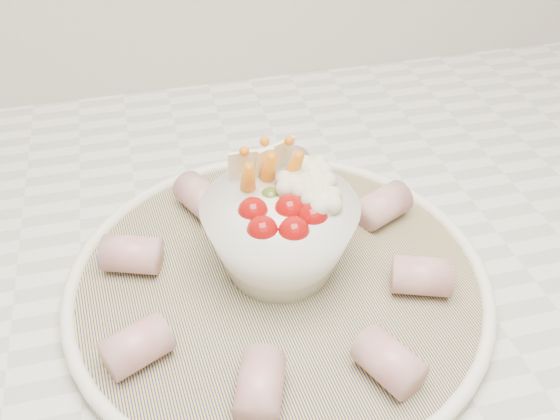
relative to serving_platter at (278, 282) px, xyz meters
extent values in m
cube|color=silver|center=(0.06, 0.09, -0.03)|extent=(2.04, 0.62, 0.04)
cylinder|color=navy|center=(0.00, 0.00, 0.00)|extent=(0.40, 0.40, 0.01)
torus|color=white|center=(0.00, 0.00, 0.00)|extent=(0.37, 0.37, 0.01)
sphere|color=#990B09|center=(-0.02, -0.01, 0.07)|extent=(0.03, 0.03, 0.03)
sphere|color=#990B09|center=(0.01, -0.02, 0.07)|extent=(0.03, 0.03, 0.03)
sphere|color=#990B09|center=(0.03, 0.00, 0.07)|extent=(0.03, 0.03, 0.03)
sphere|color=#990B09|center=(-0.02, 0.01, 0.07)|extent=(0.03, 0.03, 0.03)
sphere|color=#990B09|center=(0.01, 0.01, 0.07)|extent=(0.03, 0.03, 0.03)
sphere|color=#4C6622|center=(0.00, 0.03, 0.07)|extent=(0.02, 0.02, 0.02)
cone|color=orange|center=(-0.02, 0.04, 0.08)|extent=(0.02, 0.04, 0.06)
cone|color=orange|center=(0.00, 0.05, 0.08)|extent=(0.02, 0.04, 0.06)
cone|color=orange|center=(0.02, 0.05, 0.08)|extent=(0.03, 0.04, 0.06)
sphere|color=silver|center=(0.04, 0.03, 0.07)|extent=(0.03, 0.03, 0.03)
sphere|color=silver|center=(0.04, 0.01, 0.07)|extent=(0.03, 0.03, 0.03)
sphere|color=silver|center=(0.04, 0.05, 0.07)|extent=(0.03, 0.03, 0.03)
sphere|color=silver|center=(0.02, 0.03, 0.07)|extent=(0.03, 0.03, 0.03)
cube|color=#FAEDC2|center=(-0.01, 0.06, 0.08)|extent=(0.04, 0.01, 0.04)
cube|color=#FAEDC2|center=(0.01, 0.06, 0.08)|extent=(0.04, 0.03, 0.04)
cylinder|color=#B0505F|center=(0.11, -0.04, 0.02)|extent=(0.06, 0.05, 0.03)
cylinder|color=#B0505F|center=(0.12, 0.05, 0.02)|extent=(0.06, 0.05, 0.03)
cylinder|color=#B0505F|center=(0.05, 0.13, 0.02)|extent=(0.05, 0.06, 0.03)
cylinder|color=#B0505F|center=(-0.05, 0.11, 0.02)|extent=(0.05, 0.06, 0.03)
cylinder|color=#B0505F|center=(-0.12, 0.04, 0.02)|extent=(0.06, 0.05, 0.03)
cylinder|color=#B0505F|center=(-0.12, -0.06, 0.02)|extent=(0.06, 0.05, 0.03)
cylinder|color=#B0505F|center=(-0.04, -0.11, 0.02)|extent=(0.05, 0.06, 0.03)
cylinder|color=#B0505F|center=(0.05, -0.12, 0.02)|extent=(0.05, 0.06, 0.03)
camera|label=1|loc=(-0.09, -0.37, 0.39)|focal=40.00mm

